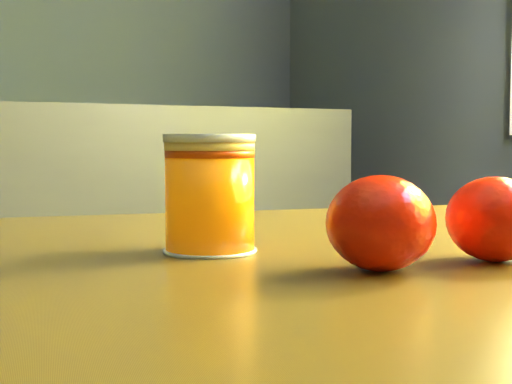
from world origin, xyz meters
name	(u,v)px	position (x,y,z in m)	size (l,w,h in m)	color
table	(291,381)	(0.92, 0.25, 0.65)	(1.09, 0.85, 0.74)	brown
juice_glass	(210,194)	(0.87, 0.30, 0.79)	(0.07, 0.07, 0.09)	orange
orange_front	(381,223)	(0.94, 0.17, 0.77)	(0.07, 0.07, 0.06)	red
orange_back	(495,219)	(1.03, 0.17, 0.77)	(0.07, 0.07, 0.06)	red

